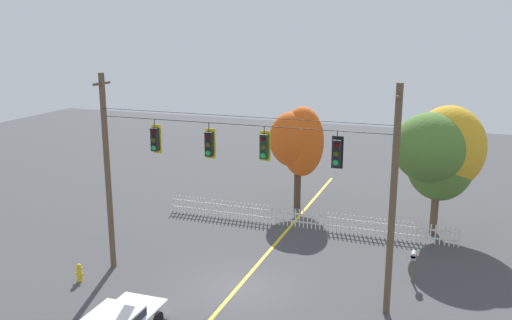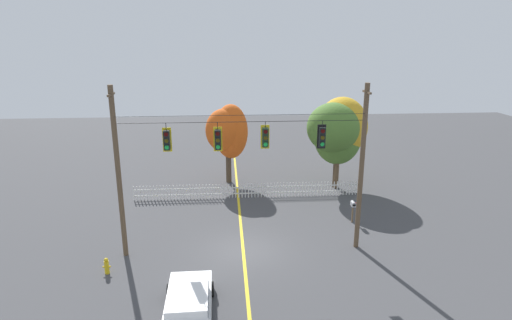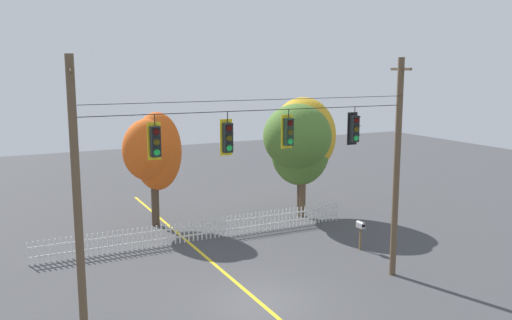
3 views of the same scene
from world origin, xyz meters
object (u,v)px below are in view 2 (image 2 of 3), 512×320
Objects in this scene: traffic_signal_northbound_primary at (167,140)px; parked_car at (188,305)px; autumn_maple_mid at (341,129)px; traffic_signal_westbound_side at (265,137)px; traffic_signal_northbound_secondary at (322,137)px; traffic_signal_eastbound_side at (218,140)px; fire_hydrant at (107,266)px; autumn_oak_far_east at (336,132)px; autumn_maple_near_fence at (228,131)px; roadside_mailbox at (353,205)px.

traffic_signal_northbound_primary is 7.79m from parked_car.
autumn_maple_mid is at bearing 40.88° from traffic_signal_northbound_primary.
traffic_signal_northbound_secondary is at bearing 0.01° from traffic_signal_westbound_side.
traffic_signal_eastbound_side reaches higher than fire_hydrant.
autumn_maple_mid is 1.45× the size of parked_car.
fire_hydrant is at bearing -148.63° from traffic_signal_northbound_primary.
traffic_signal_eastbound_side is 2.32m from traffic_signal_westbound_side.
parked_car is at bearing -77.42° from traffic_signal_northbound_primary.
traffic_signal_northbound_secondary is at bearing -108.96° from autumn_oak_far_east.
traffic_signal_eastbound_side is at bearing -131.82° from autumn_oak_far_east.
parked_car is (-3.55, -5.45, -5.49)m from traffic_signal_westbound_side.
autumn_maple_near_fence is at bearing 99.07° from traffic_signal_westbound_side.
traffic_signal_eastbound_side is 13.29m from autumn_maple_mid.
autumn_maple_near_fence is 0.90× the size of autumn_maple_mid.
autumn_oak_far_east is at bearing 57.05° from parked_car.
parked_car is at bearing -96.19° from autumn_maple_near_fence.
traffic_signal_northbound_primary is 2.45m from traffic_signal_eastbound_side.
autumn_maple_near_fence is at bearing 112.53° from traffic_signal_northbound_secondary.
traffic_signal_westbound_side is at bearing -0.01° from traffic_signal_eastbound_side.
traffic_signal_northbound_secondary is 6.48m from roadside_mailbox.
traffic_signal_northbound_primary is 4.77m from traffic_signal_westbound_side.
traffic_signal_eastbound_side is at bearing 179.99° from traffic_signal_westbound_side.
roadside_mailbox is (7.94, 3.06, -4.93)m from traffic_signal_eastbound_side.
roadside_mailbox is at bearing 28.57° from traffic_signal_westbound_side.
autumn_maple_near_fence is (-4.58, 11.04, -2.04)m from traffic_signal_northbound_secondary.
traffic_signal_westbound_side reaches higher than roadside_mailbox.
autumn_oak_far_east is at bearing 48.18° from traffic_signal_eastbound_side.
traffic_signal_northbound_secondary is at bearing -110.82° from autumn_maple_mid.
autumn_oak_far_east is (-0.52, -0.47, -0.14)m from autumn_maple_mid.
traffic_signal_northbound_secondary is at bearing 0.00° from traffic_signal_northbound_primary.
autumn_maple_mid is at bearing 47.86° from traffic_signal_eastbound_side.
parked_car is (1.22, -5.45, -5.44)m from traffic_signal_northbound_primary.
traffic_signal_northbound_primary reaches higher than autumn_oak_far_east.
traffic_signal_northbound_secondary is at bearing 9.62° from fire_hydrant.
fire_hydrant is (-10.50, -1.78, -5.67)m from traffic_signal_northbound_secondary.
autumn_maple_near_fence is 1.32× the size of parked_car.
autumn_oak_far_east is 4.74× the size of roadside_mailbox.
autumn_maple_mid reaches higher than roadside_mailbox.
autumn_oak_far_east is 7.00m from roadside_mailbox.
autumn_maple_mid is (8.85, 9.78, -1.65)m from traffic_signal_eastbound_side.
autumn_oak_far_east is 17.96m from parked_car.
traffic_signal_westbound_side is at bearing -80.93° from autumn_maple_near_fence.
traffic_signal_eastbound_side is at bearing -180.00° from traffic_signal_northbound_secondary.
traffic_signal_eastbound_side is 0.22× the size of autumn_maple_mid.
roadside_mailbox is (9.17, 8.51, 0.49)m from parked_car.
autumn_maple_mid is (3.72, 9.78, -1.69)m from traffic_signal_northbound_secondary.
traffic_signal_westbound_side is at bearing -122.86° from autumn_oak_far_east.
autumn_oak_far_east is at bearing -12.53° from autumn_maple_near_fence.
traffic_signal_westbound_side is at bearing -123.75° from autumn_maple_mid.
autumn_oak_far_east is 18.04m from fire_hydrant.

